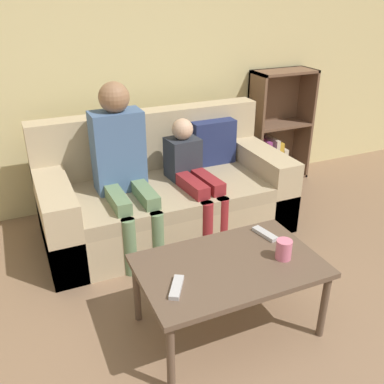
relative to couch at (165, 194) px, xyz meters
name	(u,v)px	position (x,y,z in m)	size (l,w,h in m)	color
wall_back	(118,48)	(-0.12, 0.66, 1.02)	(12.00, 0.06, 2.60)	beige
couch	(165,194)	(0.00, 0.00, 0.00)	(1.84, 0.89, 0.87)	tan
bookshelf	(274,137)	(1.32, 0.50, 0.13)	(0.58, 0.28, 1.05)	brown
coffee_table	(229,270)	(-0.08, -1.19, 0.10)	(0.96, 0.61, 0.43)	brown
person_adult	(122,158)	(-0.34, -0.08, 0.39)	(0.36, 0.62, 1.18)	#66845B
person_child	(192,173)	(0.17, -0.15, 0.21)	(0.28, 0.63, 0.87)	maroon
cup_near	(284,249)	(0.21, -1.26, 0.20)	(0.09, 0.09, 0.11)	pink
tv_remote_0	(177,287)	(-0.41, -1.27, 0.16)	(0.13, 0.17, 0.02)	#B7B7BC
tv_remote_1	(265,234)	(0.24, -1.02, 0.16)	(0.08, 0.18, 0.02)	#B7B7BC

